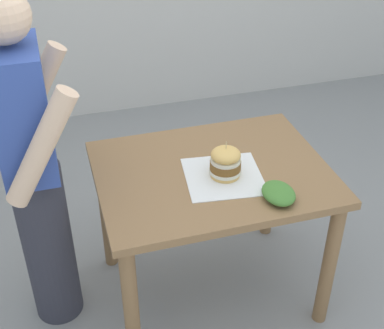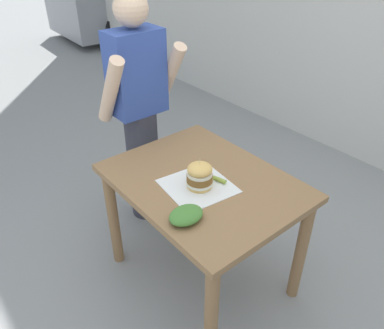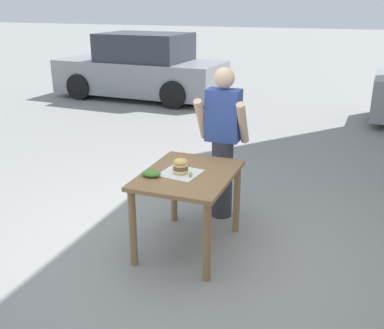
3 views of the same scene
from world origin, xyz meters
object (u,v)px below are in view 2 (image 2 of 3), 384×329
(patio_table, at_px, (203,198))
(sandwich, at_px, (200,175))
(pickle_spear, at_px, (220,180))
(side_salad, at_px, (186,215))
(diner_across_table, at_px, (140,114))

(patio_table, xyz_separation_m, sandwich, (-0.06, -0.04, 0.21))
(pickle_spear, height_order, side_salad, side_salad)
(side_salad, bearing_deg, pickle_spear, 20.55)
(sandwich, xyz_separation_m, side_salad, (-0.23, -0.17, -0.05))
(pickle_spear, relative_size, diner_across_table, 0.05)
(sandwich, bearing_deg, diner_across_table, 79.35)
(patio_table, height_order, diner_across_table, diner_across_table)
(sandwich, distance_m, side_salad, 0.28)
(sandwich, bearing_deg, side_salad, -143.85)
(pickle_spear, distance_m, diner_across_table, 0.88)
(patio_table, relative_size, side_salad, 6.05)
(sandwich, distance_m, diner_across_table, 0.85)
(sandwich, bearing_deg, patio_table, 33.37)
(pickle_spear, bearing_deg, sandwich, 161.73)
(patio_table, bearing_deg, sandwich, -146.63)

